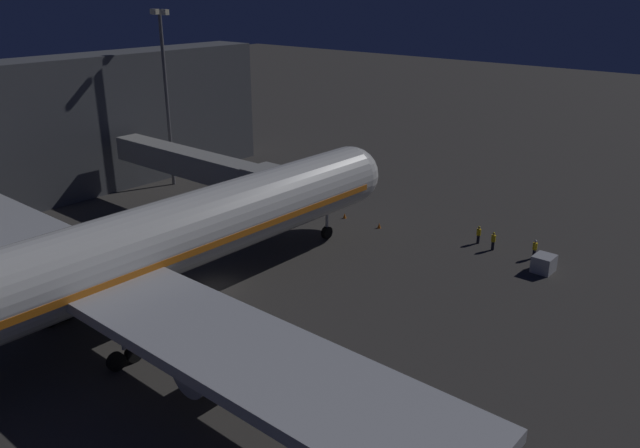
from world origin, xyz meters
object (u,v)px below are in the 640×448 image
airliner_at_gate (89,267)px  jet_bridge (205,167)px  baggage_container_near_belt (544,264)px  apron_floodlight_mast (166,88)px  ground_crew_marshaller_fwd (535,248)px  ground_crew_by_belt_loader (493,240)px  traffic_cone_nose_starboard (345,216)px  traffic_cone_nose_port (379,225)px  ground_crew_walking_aft (479,234)px

airliner_at_gate → jet_bridge: airliner_at_gate is taller
airliner_at_gate → baggage_container_near_belt: bearing=-121.5°
jet_bridge → baggage_container_near_belt: jet_bridge is taller
jet_bridge → apron_floodlight_mast: 15.01m
ground_crew_marshaller_fwd → apron_floodlight_mast: bearing=9.4°
ground_crew_by_belt_loader → traffic_cone_nose_starboard: size_ratio=3.16×
ground_crew_by_belt_loader → ground_crew_marshaller_fwd: bearing=-170.2°
ground_crew_by_belt_loader → baggage_container_near_belt: bearing=164.4°
baggage_container_near_belt → traffic_cone_nose_port: bearing=2.5°
jet_bridge → ground_crew_marshaller_fwd: (-29.81, -12.27, -4.56)m
airliner_at_gate → jet_bridge: bearing=-57.8°
jet_bridge → ground_crew_walking_aft: bearing=-153.4°
airliner_at_gate → apron_floodlight_mast: size_ratio=3.05×
ground_crew_marshaller_fwd → traffic_cone_nose_starboard: 19.42m
ground_crew_by_belt_loader → traffic_cone_nose_port: size_ratio=3.16×
jet_bridge → ground_crew_by_belt_loader: (-26.17, -11.64, -4.57)m
airliner_at_gate → baggage_container_near_belt: 36.12m
ground_crew_walking_aft → traffic_cone_nose_port: ground_crew_walking_aft is taller
baggage_container_near_belt → ground_crew_marshaller_fwd: (1.72, -2.13, 0.25)m
ground_crew_walking_aft → ground_crew_marshaller_fwd: bearing=-179.5°
traffic_cone_nose_port → apron_floodlight_mast: bearing=8.5°
ground_crew_by_belt_loader → traffic_cone_nose_port: 11.38m
jet_bridge → baggage_container_near_belt: (-31.53, -10.14, -4.81)m
traffic_cone_nose_port → baggage_container_near_belt: bearing=-177.5°
airliner_at_gate → ground_crew_by_belt_loader: airliner_at_gate is taller
traffic_cone_nose_starboard → apron_floodlight_mast: bearing=10.1°
ground_crew_by_belt_loader → ground_crew_marshaller_fwd: (-3.65, -0.63, 0.02)m
apron_floodlight_mast → ground_crew_by_belt_loader: 40.78m
baggage_container_near_belt → airliner_at_gate: bearing=58.5°
jet_bridge → traffic_cone_nose_starboard: 15.14m
airliner_at_gate → traffic_cone_nose_port: 30.34m
apron_floodlight_mast → ground_crew_by_belt_loader: (-38.85, -6.37, -10.64)m
apron_floodlight_mast → baggage_container_near_belt: apron_floodlight_mast is taller
baggage_container_near_belt → traffic_cone_nose_starboard: (20.91, 0.72, -0.45)m
traffic_cone_nose_starboard → ground_crew_walking_aft: bearing=-168.5°
airliner_at_gate → apron_floodlight_mast: (25.50, -25.66, 6.18)m
ground_crew_by_belt_loader → ground_crew_walking_aft: size_ratio=1.01×
baggage_container_near_belt → ground_crew_marshaller_fwd: ground_crew_marshaller_fwd is taller
airliner_at_gate → ground_crew_by_belt_loader: 34.99m
apron_floodlight_mast → traffic_cone_nose_starboard: apron_floodlight_mast is taller
airliner_at_gate → jet_bridge: (12.82, -20.39, 0.11)m
ground_crew_walking_aft → apron_floodlight_mast: bearing=10.6°
jet_bridge → apron_floodlight_mast: (12.68, -5.27, 6.07)m
airliner_at_gate → ground_crew_walking_aft: size_ratio=35.95×
ground_crew_marshaller_fwd → ground_crew_walking_aft: ground_crew_marshaller_fwd is taller
airliner_at_gate → apron_floodlight_mast: bearing=-45.2°
ground_crew_marshaller_fwd → traffic_cone_nose_port: size_ratio=3.21×
baggage_container_near_belt → traffic_cone_nose_starboard: bearing=2.0°
jet_bridge → apron_floodlight_mast: apron_floodlight_mast is taller
airliner_at_gate → ground_crew_by_belt_loader: (-13.35, -32.03, -4.46)m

